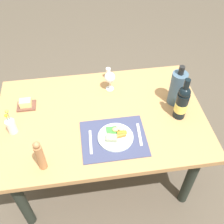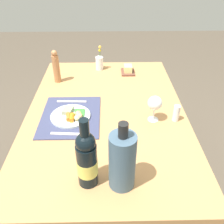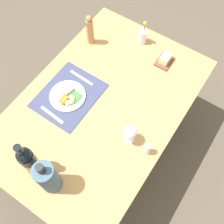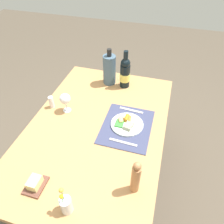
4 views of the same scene
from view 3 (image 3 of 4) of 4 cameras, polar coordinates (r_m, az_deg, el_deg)
ground_plane at (r=2.35m, az=-1.73°, el=-6.92°), size 8.00×8.00×0.00m
dining_table at (r=1.79m, az=-2.27°, el=0.07°), size 1.44×0.94×0.71m
placemat at (r=1.75m, az=-9.03°, el=3.48°), size 0.42×0.34×0.01m
dinner_plate at (r=1.73m, az=-9.22°, el=3.27°), size 0.23×0.23×0.04m
fork at (r=1.81m, az=-6.41°, el=7.13°), size 0.02×0.19×0.00m
knife at (r=1.70m, az=-12.45°, el=-0.60°), size 0.03×0.18×0.00m
cooler_bottle at (r=1.43m, az=-13.33°, el=-13.19°), size 0.11×0.11×0.32m
wine_bottle at (r=1.48m, az=-17.10°, el=-9.67°), size 0.08×0.08×0.33m
wine_glass at (r=1.50m, az=3.69°, el=-4.21°), size 0.08×0.08×0.15m
pepper_mill at (r=1.92m, az=-4.64°, el=16.72°), size 0.05×0.05×0.24m
flower_vase at (r=1.97m, az=6.44°, el=15.57°), size 0.06×0.06×0.20m
salt_shaker at (r=1.54m, az=7.44°, el=-7.66°), size 0.04×0.04×0.10m
butter_dish at (r=1.90m, az=11.03°, el=10.70°), size 0.13×0.10×0.06m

